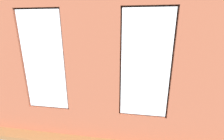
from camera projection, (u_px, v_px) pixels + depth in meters
ground_plane at (113, 90)px, 6.21m from camera, size 6.20×6.35×0.10m
brick_wall_with_windows at (92, 62)px, 3.06m from camera, size 5.60×0.30×3.56m
white_wall_right at (43, 45)px, 5.92m from camera, size 0.10×5.35×3.56m
couch_by_window at (85, 107)px, 4.14m from camera, size 1.75×0.87×0.80m
couch_left at (167, 86)px, 5.61m from camera, size 0.98×2.06×0.80m
coffee_table at (116, 79)px, 6.23m from camera, size 1.28×0.77×0.42m
cup_ceramic at (118, 78)px, 6.08m from camera, size 0.07×0.07×0.08m
candle_jar at (116, 77)px, 6.20m from camera, size 0.08×0.08×0.10m
table_plant_small at (125, 74)px, 6.25m from camera, size 0.17×0.17×0.25m
remote_black at (106, 78)px, 6.16m from camera, size 0.18×0.12×0.02m
remote_gray at (113, 77)px, 6.33m from camera, size 0.17×0.12×0.02m
media_console at (62, 77)px, 6.90m from camera, size 1.07×0.42×0.49m
tv_flatscreen at (60, 65)px, 6.74m from camera, size 0.95×0.20×0.66m
papasan_chair at (108, 67)px, 7.84m from camera, size 1.15×1.15×0.71m
potted_plant_by_left_couch at (152, 74)px, 7.05m from camera, size 0.31×0.31×0.49m
potted_plant_mid_room_small at (140, 74)px, 6.93m from camera, size 0.36×0.36×0.56m
potted_plant_between_couches at (134, 97)px, 3.88m from camera, size 1.03×1.00×1.55m
potted_plant_corner_far_left at (192, 108)px, 3.57m from camera, size 0.61×0.61×0.94m
potted_plant_corner_near_left at (162, 63)px, 7.75m from camera, size 0.61×0.61×0.96m
potted_plant_foreground_right at (80, 61)px, 8.36m from camera, size 0.69×0.69×0.89m
potted_plant_near_tv at (62, 73)px, 5.74m from camera, size 0.90×0.88×1.34m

